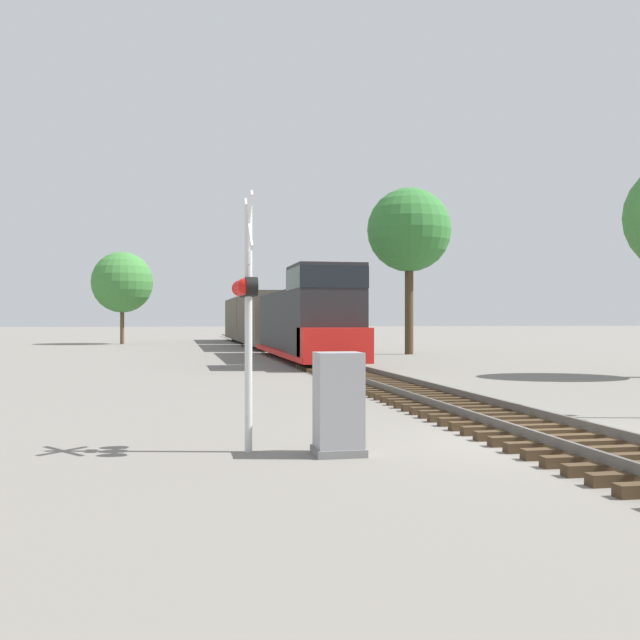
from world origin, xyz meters
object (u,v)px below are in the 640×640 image
freight_train (267,320)px  tree_mid_background (409,231)px  relay_cabinet (338,404)px  crossing_signal_near (247,298)px  tree_deep_background (122,282)px

freight_train → tree_mid_background: bearing=-52.5°
freight_train → tree_mid_background: tree_mid_background is taller
freight_train → relay_cabinet: (-3.90, -41.07, -1.24)m
tree_mid_background → crossing_signal_near: bearing=-112.2°
freight_train → tree_mid_background: size_ratio=4.78×
crossing_signal_near → tree_mid_background: bearing=156.2°
relay_cabinet → freight_train: bearing=84.6°
relay_cabinet → tree_mid_background: tree_mid_background is taller
crossing_signal_near → tree_deep_background: bearing=-175.7°
crossing_signal_near → tree_mid_background: size_ratio=0.41×
freight_train → crossing_signal_near: freight_train is taller
crossing_signal_near → relay_cabinet: (1.37, -0.53, -1.66)m
freight_train → tree_deep_background: size_ratio=6.12×
freight_train → crossing_signal_near: (-5.27, -40.53, 0.42)m
freight_train → tree_deep_background: tree_deep_background is taller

